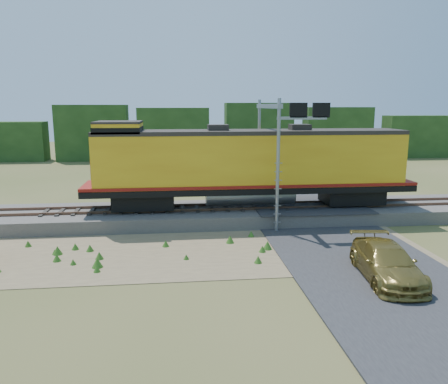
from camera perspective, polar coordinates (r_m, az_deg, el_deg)
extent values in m
plane|color=#475123|center=(21.37, -2.71, -7.97)|extent=(140.00, 140.00, 0.00)
cube|color=slate|center=(27.00, -3.53, -3.00)|extent=(70.00, 5.00, 0.80)
cube|color=brown|center=(26.18, -3.46, -2.36)|extent=(70.00, 0.10, 0.16)
cube|color=brown|center=(27.58, -3.61, -1.67)|extent=(70.00, 0.10, 0.16)
cube|color=#8C7754|center=(21.81, -8.09, -7.62)|extent=(26.00, 8.00, 0.03)
cube|color=#38383A|center=(28.10, 10.88, -1.71)|extent=(7.00, 5.20, 0.06)
cube|color=#38383A|center=(43.50, 4.67, 1.94)|extent=(7.00, 24.00, 0.08)
cube|color=#1E3C15|center=(58.28, -5.13, 7.45)|extent=(36.00, 3.00, 6.50)
cube|color=black|center=(26.81, -10.42, -1.04)|extent=(3.61, 2.31, 0.90)
cube|color=black|center=(28.93, 16.28, -0.42)|extent=(3.61, 2.31, 0.90)
cube|color=black|center=(27.00, 3.46, 0.57)|extent=(20.06, 3.01, 0.36)
cylinder|color=gray|center=(27.09, 3.45, -0.43)|extent=(5.52, 1.20, 1.20)
cube|color=yellow|center=(26.73, 3.51, 4.23)|extent=(18.55, 2.91, 3.11)
cube|color=maroon|center=(26.94, 3.47, 1.20)|extent=(20.06, 3.06, 0.18)
cube|color=#28231E|center=(26.58, 3.55, 7.82)|extent=(18.55, 2.96, 0.24)
cube|color=yellow|center=(26.39, -13.60, 8.01)|extent=(2.61, 2.91, 0.70)
cube|color=#28231E|center=(26.37, -13.64, 8.85)|extent=(2.61, 2.96, 0.12)
cube|color=black|center=(26.39, -13.59, 7.90)|extent=(2.66, 2.96, 0.35)
cube|color=maroon|center=(26.82, -16.57, 3.06)|extent=(0.10, 2.01, 1.20)
cube|color=#28231E|center=(26.30, -0.80, 8.31)|extent=(1.20, 1.00, 0.45)
cube|color=#28231E|center=(27.24, 9.87, 8.24)|extent=(1.20, 1.00, 0.45)
cylinder|color=gray|center=(24.23, 7.04, 3.28)|extent=(0.19, 0.19, 7.41)
cylinder|color=gray|center=(29.66, 4.56, 4.77)|extent=(0.19, 0.19, 7.41)
cube|color=gray|center=(26.73, 5.81, 11.10)|extent=(0.26, 6.20, 0.26)
cube|color=gray|center=(24.33, 10.15, 9.48)|extent=(2.75, 0.16, 0.16)
cube|color=black|center=(24.27, 9.69, 10.49)|extent=(0.95, 0.16, 0.79)
cube|color=black|center=(24.65, 12.58, 10.40)|extent=(0.95, 0.16, 0.79)
imported|color=olive|center=(19.23, 20.47, -8.63)|extent=(2.58, 5.17, 1.44)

